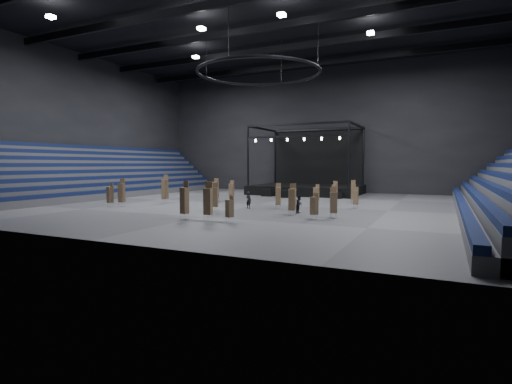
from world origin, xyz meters
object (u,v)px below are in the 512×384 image
at_px(chair_stack_14, 208,201).
at_px(chair_stack_17, 185,200).
at_px(chair_stack_5, 215,190).
at_px(chair_stack_15, 215,197).
at_px(man_center, 249,200).
at_px(chair_stack_0, 335,191).
at_px(crew_member, 299,204).
at_px(chair_stack_16, 316,194).
at_px(chair_stack_6, 353,191).
at_px(chair_stack_12, 122,192).
at_px(chair_stack_1, 230,208).
at_px(flight_case_mid, 286,194).
at_px(chair_stack_2, 292,199).
at_px(stage, 309,183).
at_px(chair_stack_4, 231,189).
at_px(chair_stack_11, 278,196).
at_px(flight_case_left, 267,193).
at_px(chair_stack_10, 334,202).
at_px(chair_stack_13, 314,205).
at_px(chair_stack_7, 216,189).
at_px(chair_stack_8, 165,189).
at_px(flight_case_right, 337,195).
at_px(chair_stack_9, 356,197).

bearing_deg(chair_stack_14, chair_stack_17, 168.07).
height_order(chair_stack_5, chair_stack_14, chair_stack_14).
distance_m(chair_stack_15, man_center, 3.60).
relative_size(chair_stack_0, crew_member, 1.46).
xyz_separation_m(chair_stack_16, chair_stack_17, (-5.54, -14.89, 0.35)).
distance_m(chair_stack_6, chair_stack_12, 23.12).
bearing_deg(chair_stack_15, chair_stack_1, -72.35).
bearing_deg(chair_stack_1, chair_stack_6, 97.18).
bearing_deg(flight_case_mid, man_center, -85.04).
distance_m(chair_stack_2, chair_stack_16, 9.70).
xyz_separation_m(stage, chair_stack_16, (5.12, -13.33, -0.38)).
bearing_deg(chair_stack_4, chair_stack_11, -41.47).
xyz_separation_m(chair_stack_1, chair_stack_11, (-0.02, 8.97, 0.22)).
distance_m(chair_stack_12, chair_stack_17, 11.53).
relative_size(chair_stack_5, chair_stack_6, 1.06).
bearing_deg(flight_case_mid, flight_case_left, 163.64).
distance_m(chair_stack_0, chair_stack_16, 3.63).
relative_size(chair_stack_4, chair_stack_16, 1.10).
relative_size(flight_case_left, chair_stack_2, 0.54).
relative_size(flight_case_left, chair_stack_15, 0.56).
relative_size(chair_stack_2, chair_stack_15, 1.02).
bearing_deg(chair_stack_12, chair_stack_0, 27.30).
relative_size(flight_case_mid, chair_stack_4, 0.63).
xyz_separation_m(chair_stack_1, chair_stack_14, (-1.77, 0.00, 0.45)).
bearing_deg(chair_stack_1, crew_member, 91.55).
height_order(chair_stack_10, chair_stack_11, chair_stack_10).
distance_m(chair_stack_6, chair_stack_13, 13.58).
distance_m(chair_stack_0, chair_stack_17, 19.51).
distance_m(chair_stack_0, chair_stack_13, 14.78).
bearing_deg(chair_stack_7, chair_stack_16, -11.53).
xyz_separation_m(chair_stack_7, chair_stack_16, (10.86, 1.50, -0.21)).
relative_size(chair_stack_2, chair_stack_10, 1.07).
xyz_separation_m(chair_stack_8, chair_stack_16, (14.51, 5.76, -0.44)).
relative_size(flight_case_left, chair_stack_12, 0.51).
xyz_separation_m(chair_stack_6, chair_stack_7, (-14.08, -3.94, 0.04)).
xyz_separation_m(flight_case_left, man_center, (4.01, -13.26, 0.32)).
distance_m(chair_stack_15, chair_stack_16, 11.44).
height_order(chair_stack_11, chair_stack_12, chair_stack_12).
bearing_deg(flight_case_left, chair_stack_7, -106.43).
bearing_deg(chair_stack_7, chair_stack_2, -53.99).
distance_m(flight_case_left, chair_stack_5, 9.49).
distance_m(stage, chair_stack_4, 13.57).
bearing_deg(chair_stack_14, chair_stack_11, 67.00).
bearing_deg(chair_stack_7, chair_stack_14, -80.61).
distance_m(flight_case_right, chair_stack_17, 22.82).
height_order(chair_stack_1, chair_stack_9, chair_stack_9).
distance_m(chair_stack_5, chair_stack_7, 1.08).
distance_m(flight_case_mid, chair_stack_13, 19.11).
height_order(flight_case_mid, chair_stack_16, chair_stack_16).
relative_size(chair_stack_6, chair_stack_9, 1.24).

